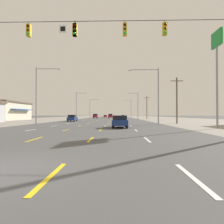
% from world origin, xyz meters
% --- Properties ---
extents(ground_plane, '(572.00, 572.00, 0.00)m').
position_xyz_m(ground_plane, '(0.00, 66.00, 0.00)').
color(ground_plane, '#4C4C4F').
extents(lot_apron_left, '(28.00, 440.00, 0.01)m').
position_xyz_m(lot_apron_left, '(-24.75, 66.00, 0.00)').
color(lot_apron_left, gray).
rests_on(lot_apron_left, ground).
extents(lot_apron_right, '(28.00, 440.00, 0.01)m').
position_xyz_m(lot_apron_right, '(24.75, 66.00, 0.00)').
color(lot_apron_right, gray).
rests_on(lot_apron_right, ground).
extents(lane_markings, '(10.64, 227.60, 0.01)m').
position_xyz_m(lane_markings, '(0.00, 104.50, 0.01)').
color(lane_markings, white).
rests_on(lane_markings, ground).
extents(signal_span_wire, '(26.70, 0.53, 9.55)m').
position_xyz_m(signal_span_wire, '(0.07, 9.45, 5.84)').
color(signal_span_wire, brown).
rests_on(signal_span_wire, ground).
extents(sedan_inner_right_nearest, '(1.80, 4.50, 1.46)m').
position_xyz_m(sedan_inner_right_nearest, '(3.70, 18.59, 0.76)').
color(sedan_inner_right_nearest, navy).
rests_on(sedan_inner_right_nearest, ground).
extents(hatchback_far_left_near, '(1.72, 3.90, 1.54)m').
position_xyz_m(hatchback_far_left_near, '(-6.90, 40.44, 0.78)').
color(hatchback_far_left_near, navy).
rests_on(hatchback_far_left_near, ground).
extents(suv_far_left_mid, '(1.98, 4.90, 1.98)m').
position_xyz_m(suv_far_left_mid, '(-6.77, 87.44, 1.03)').
color(suv_far_left_mid, maroon).
rests_on(suv_far_left_mid, ground).
extents(suv_center_turn_midfar, '(1.98, 4.90, 1.98)m').
position_xyz_m(suv_center_turn_midfar, '(0.11, 90.64, 1.03)').
color(suv_center_turn_midfar, maroon).
rests_on(suv_center_turn_midfar, ground).
extents(sedan_inner_left_far, '(1.80, 4.50, 1.46)m').
position_xyz_m(sedan_inner_left_far, '(-3.67, 113.13, 0.76)').
color(sedan_inner_left_far, red).
rests_on(sedan_inner_left_far, ground).
extents(sedan_far_right_farther, '(1.80, 4.50, 1.46)m').
position_xyz_m(sedan_far_right_farther, '(7.11, 127.58, 0.76)').
color(sedan_far_right_farther, navy).
rests_on(sedan_far_right_farther, ground).
extents(storefront_left_row_1, '(12.81, 15.96, 5.35)m').
position_xyz_m(storefront_left_row_1, '(-30.22, 51.94, 2.69)').
color(storefront_left_row_1, beige).
rests_on(storefront_left_row_1, ground).
extents(pole_sign_right_row_0, '(0.24, 2.22, 10.97)m').
position_xyz_m(pole_sign_right_row_0, '(14.59, 17.35, 8.33)').
color(pole_sign_right_row_0, gray).
rests_on(pole_sign_right_row_0, ground).
extents(streetlight_left_row_0, '(4.24, 0.26, 9.48)m').
position_xyz_m(streetlight_left_row_0, '(-9.71, 27.75, 5.52)').
color(streetlight_left_row_0, gray).
rests_on(streetlight_left_row_0, ground).
extents(streetlight_right_row_0, '(5.02, 0.26, 9.23)m').
position_xyz_m(streetlight_right_row_0, '(9.56, 27.75, 5.48)').
color(streetlight_right_row_0, gray).
rests_on(streetlight_right_row_0, ground).
extents(streetlight_left_row_1, '(3.47, 0.26, 8.96)m').
position_xyz_m(streetlight_left_row_1, '(-9.81, 60.61, 5.16)').
color(streetlight_left_row_1, gray).
rests_on(streetlight_left_row_1, ground).
extents(streetlight_right_row_1, '(3.61, 0.26, 8.88)m').
position_xyz_m(streetlight_right_row_1, '(9.79, 60.61, 5.13)').
color(streetlight_right_row_1, gray).
rests_on(streetlight_right_row_1, ground).
extents(streetlight_left_row_2, '(4.75, 0.26, 9.34)m').
position_xyz_m(streetlight_left_row_2, '(-9.62, 93.48, 5.50)').
color(streetlight_left_row_2, gray).
rests_on(streetlight_left_row_2, ground).
extents(streetlight_right_row_2, '(3.70, 0.26, 8.92)m').
position_xyz_m(streetlight_right_row_2, '(9.77, 93.48, 5.17)').
color(streetlight_right_row_2, gray).
rests_on(streetlight_right_row_2, ground).
extents(utility_pole_right_row_0, '(2.20, 0.26, 8.15)m').
position_xyz_m(utility_pole_right_row_0, '(13.94, 30.40, 4.26)').
color(utility_pole_right_row_0, brown).
rests_on(utility_pole_right_row_0, ground).
extents(utility_pole_right_row_1, '(2.20, 0.26, 8.29)m').
position_xyz_m(utility_pole_right_row_1, '(14.06, 67.44, 4.34)').
color(utility_pole_right_row_1, brown).
rests_on(utility_pole_right_row_1, ground).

